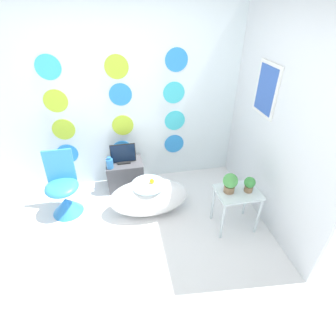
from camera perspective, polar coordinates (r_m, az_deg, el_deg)
ground_plane at (r=3.04m, az=-6.39°, el=-21.01°), size 12.00×12.00×0.00m
wall_back_dotted at (r=3.66m, az=-10.65°, el=14.67°), size 4.33×0.05×2.60m
wall_right at (r=3.33m, az=20.93°, el=11.17°), size 0.06×2.69×2.60m
bathtub at (r=3.48m, az=-4.19°, el=-6.32°), size 1.04×0.53×0.46m
rubber_duck at (r=3.31m, az=-3.52°, el=-2.83°), size 0.06×0.07×0.07m
chair at (r=3.69m, az=-21.61°, el=-5.56°), size 0.42×0.42×0.86m
tv_cabinet at (r=3.95m, az=-9.25°, el=-1.41°), size 0.52×0.36×0.43m
tv at (r=3.76m, az=-9.73°, el=2.91°), size 0.35×0.12×0.29m
vase at (r=3.70m, az=-12.58°, el=1.01°), size 0.10×0.10×0.17m
side_table at (r=3.23m, az=14.80°, el=-6.31°), size 0.50×0.38×0.55m
potted_plant_left at (r=3.06m, az=13.38°, el=-3.07°), size 0.17×0.17×0.24m
potted_plant_right at (r=3.14m, az=17.31°, el=-3.33°), size 0.13×0.13×0.19m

